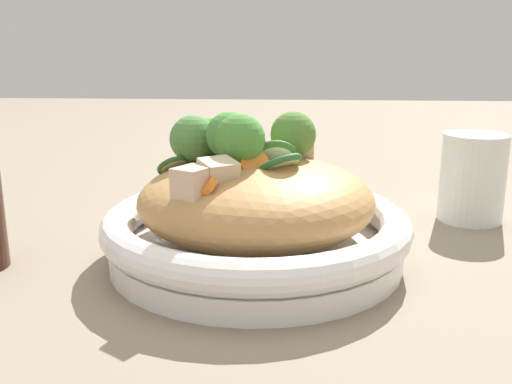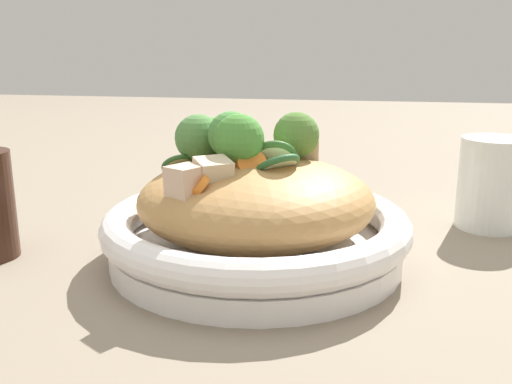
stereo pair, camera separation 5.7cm
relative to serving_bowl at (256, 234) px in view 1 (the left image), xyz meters
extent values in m
plane|color=gray|center=(0.00, 0.00, -0.03)|extent=(3.00, 3.00, 0.00)
cylinder|color=white|center=(0.00, 0.00, -0.02)|extent=(0.29, 0.29, 0.02)
torus|color=white|center=(0.00, 0.00, 0.01)|extent=(0.30, 0.30, 0.03)
ellipsoid|color=#B1824A|center=(0.00, 0.00, 0.03)|extent=(0.23, 0.23, 0.08)
torus|color=#AC794C|center=(-0.01, 0.00, 0.07)|extent=(0.07, 0.07, 0.02)
torus|color=#AF7849|center=(0.00, 0.04, 0.07)|extent=(0.07, 0.07, 0.02)
cone|color=#9BB97B|center=(-0.02, 0.00, 0.07)|extent=(0.02, 0.02, 0.02)
sphere|color=#41873A|center=(-0.02, 0.00, 0.09)|extent=(0.05, 0.05, 0.04)
cone|color=#A3B671|center=(-0.01, -0.01, 0.07)|extent=(0.02, 0.02, 0.02)
sphere|color=#478837|center=(-0.01, -0.01, 0.10)|extent=(0.06, 0.06, 0.05)
cone|color=#A3BF70|center=(-0.03, 0.01, 0.07)|extent=(0.03, 0.03, 0.02)
sphere|color=#498840|center=(-0.03, 0.01, 0.10)|extent=(0.07, 0.07, 0.05)
cone|color=#9EBC75|center=(-0.07, 0.03, 0.06)|extent=(0.02, 0.02, 0.01)
sphere|color=#4E8241|center=(-0.07, 0.03, 0.09)|extent=(0.06, 0.06, 0.05)
cone|color=#9FBB73|center=(-0.05, 0.04, 0.07)|extent=(0.02, 0.02, 0.02)
sphere|color=#49892D|center=(-0.05, 0.04, 0.09)|extent=(0.04, 0.04, 0.04)
cone|color=#A3BB76|center=(0.04, 0.03, 0.07)|extent=(0.03, 0.03, 0.02)
sphere|color=#507A34|center=(0.04, 0.03, 0.09)|extent=(0.06, 0.06, 0.05)
cylinder|color=orange|center=(0.00, -0.02, 0.08)|extent=(0.04, 0.03, 0.03)
cylinder|color=orange|center=(-0.01, 0.02, 0.08)|extent=(0.03, 0.03, 0.02)
cylinder|color=orange|center=(-0.04, -0.07, 0.07)|extent=(0.02, 0.02, 0.02)
cylinder|color=orange|center=(-0.04, 0.04, 0.07)|extent=(0.03, 0.03, 0.02)
cylinder|color=beige|center=(-0.08, 0.02, 0.06)|extent=(0.04, 0.04, 0.02)
torus|color=#2C5929|center=(-0.08, 0.02, 0.06)|extent=(0.05, 0.04, 0.03)
cylinder|color=beige|center=(0.02, 0.05, 0.07)|extent=(0.05, 0.05, 0.02)
torus|color=#295D2F|center=(0.02, 0.05, 0.07)|extent=(0.06, 0.06, 0.03)
cylinder|color=beige|center=(0.02, 0.00, 0.08)|extent=(0.04, 0.03, 0.03)
torus|color=#2D5C23|center=(0.02, 0.00, 0.08)|extent=(0.05, 0.04, 0.04)
cylinder|color=beige|center=(0.02, -0.02, 0.08)|extent=(0.05, 0.05, 0.02)
torus|color=#285C2E|center=(0.02, -0.02, 0.08)|extent=(0.06, 0.06, 0.03)
cube|color=beige|center=(-0.05, -0.07, 0.07)|extent=(0.04, 0.04, 0.03)
cube|color=beige|center=(-0.03, -0.05, 0.07)|extent=(0.04, 0.04, 0.03)
cube|color=#D1B090|center=(0.04, 0.06, 0.07)|extent=(0.04, 0.04, 0.03)
cylinder|color=silver|center=(0.25, 0.15, 0.02)|extent=(0.08, 0.08, 0.11)
camera|label=1|loc=(0.03, -0.55, 0.19)|focal=41.62mm
camera|label=2|loc=(0.09, -0.55, 0.19)|focal=41.62mm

